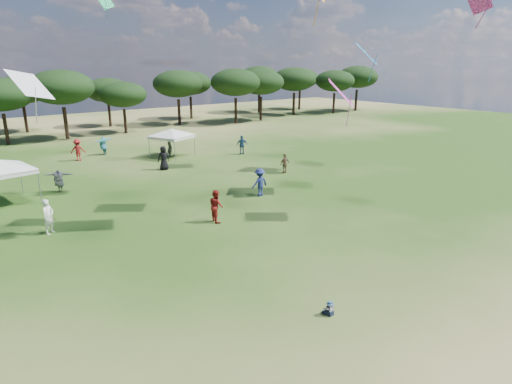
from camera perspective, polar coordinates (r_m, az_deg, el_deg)
ground at (r=14.30m, az=16.56°, el=-18.99°), size 140.00×140.00×0.00m
tree_line at (r=55.11m, az=-26.27°, el=12.25°), size 108.78×17.63×7.77m
tent_right at (r=39.51m, az=-11.22°, el=8.10°), size 5.72×5.72×2.86m
toddler at (r=15.21m, az=9.77°, el=-15.10°), size 0.34×0.38×0.51m
festival_crowd at (r=32.01m, az=-21.83°, el=2.38°), size 29.19×22.47×1.93m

